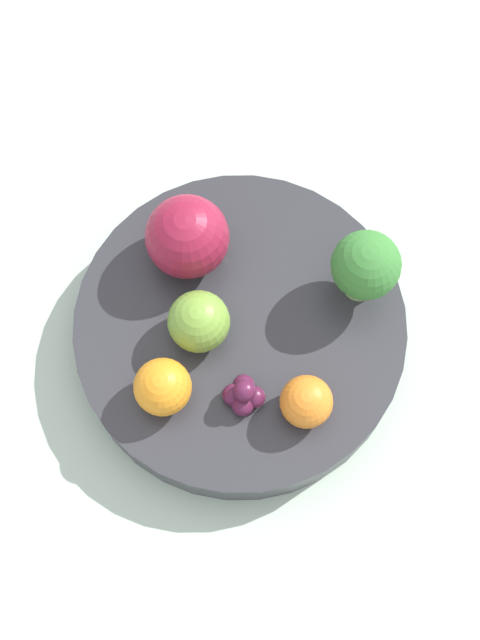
% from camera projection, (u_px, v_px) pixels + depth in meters
% --- Properties ---
extents(ground_plane, '(6.00, 6.00, 0.00)m').
position_uv_depth(ground_plane, '(240.00, 348.00, 0.71)').
color(ground_plane, gray).
extents(table_surface, '(1.20, 1.20, 0.02)m').
position_uv_depth(table_surface, '(240.00, 344.00, 0.70)').
color(table_surface, '#B2C6B2').
rests_on(table_surface, ground_plane).
extents(bowl, '(0.25, 0.25, 0.04)m').
position_uv_depth(bowl, '(240.00, 333.00, 0.67)').
color(bowl, '#2D2D33').
rests_on(bowl, table_surface).
extents(broccoli, '(0.05, 0.05, 0.07)m').
position_uv_depth(broccoli, '(365.00, 267.00, 0.63)').
color(broccoli, '#99C17A').
rests_on(broccoli, bowl).
extents(apple_red, '(0.06, 0.06, 0.06)m').
position_uv_depth(apple_red, '(187.00, 237.00, 0.64)').
color(apple_red, maroon).
rests_on(apple_red, bowl).
extents(apple_green, '(0.04, 0.04, 0.04)m').
position_uv_depth(apple_green, '(199.00, 322.00, 0.63)').
color(apple_green, olive).
rests_on(apple_green, bowl).
extents(orange_front, '(0.04, 0.04, 0.04)m').
position_uv_depth(orange_front, '(306.00, 402.00, 0.62)').
color(orange_front, orange).
rests_on(orange_front, bowl).
extents(orange_back, '(0.04, 0.04, 0.04)m').
position_uv_depth(orange_back, '(163.00, 387.00, 0.62)').
color(orange_back, orange).
rests_on(orange_back, bowl).
extents(grape_cluster, '(0.03, 0.03, 0.03)m').
position_uv_depth(grape_cluster, '(244.00, 395.00, 0.63)').
color(grape_cluster, '#511938').
rests_on(grape_cluster, bowl).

